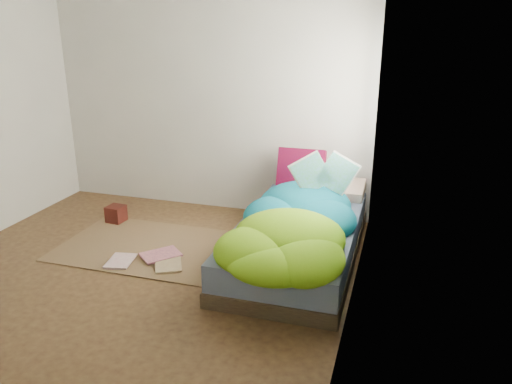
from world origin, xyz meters
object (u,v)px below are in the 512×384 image
at_px(pillow_magenta, 301,172).
at_px(floor_book_a, 109,261).
at_px(floor_book_b, 156,250).
at_px(bed, 297,241).
at_px(open_book, 325,163).
at_px(wooden_box, 116,214).

distance_m(pillow_magenta, floor_book_a, 1.99).
xyz_separation_m(pillow_magenta, floor_book_b, (-1.11, -1.00, -0.54)).
xyz_separation_m(bed, open_book, (0.17, 0.24, 0.66)).
relative_size(bed, wooden_box, 11.99).
xyz_separation_m(open_book, floor_book_a, (-1.71, -0.80, -0.81)).
height_order(pillow_magenta, floor_book_a, pillow_magenta).
relative_size(bed, floor_book_b, 6.12).
xyz_separation_m(bed, pillow_magenta, (-0.14, 0.75, 0.40)).
xyz_separation_m(bed, floor_book_b, (-1.25, -0.26, -0.14)).
bearing_deg(floor_book_b, open_book, 61.56).
bearing_deg(floor_book_a, open_book, 14.71).
bearing_deg(floor_book_a, pillow_magenta, 32.64).
xyz_separation_m(pillow_magenta, open_book, (0.31, -0.51, 0.26)).
height_order(bed, floor_book_b, bed).
bearing_deg(floor_book_a, wooden_box, 107.51).
bearing_deg(pillow_magenta, bed, -80.35).
xyz_separation_m(bed, wooden_box, (-1.98, 0.28, -0.07)).
bearing_deg(bed, wooden_box, 172.05).
bearing_deg(pillow_magenta, wooden_box, -166.63).
xyz_separation_m(open_book, floor_book_b, (-1.42, -0.50, -0.80)).
height_order(wooden_box, floor_book_b, wooden_box).
height_order(bed, floor_book_a, bed).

